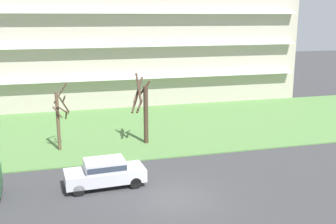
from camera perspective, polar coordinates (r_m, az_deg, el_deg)
name	(u,v)px	position (r m, az deg, el deg)	size (l,w,h in m)	color
ground	(175,198)	(21.71, 1.05, -12.04)	(160.00, 160.00, 0.00)	#38383A
grass_lawn_strip	(129,128)	(34.55, -5.52, -2.31)	(80.00, 16.00, 0.08)	#547F42
apartment_building	(106,13)	(46.20, -8.68, 13.64)	(41.40, 11.05, 19.40)	#B2A899
tree_left	(59,117)	(29.19, -15.05, -0.69)	(1.17, 1.65, 4.86)	brown
tree_center	(144,108)	(29.83, -3.45, 0.52)	(1.64, 1.82, 5.29)	#423023
sedan_silver_near_left	(105,172)	(23.02, -8.87, -8.32)	(4.49, 2.04, 1.57)	#B7BABF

